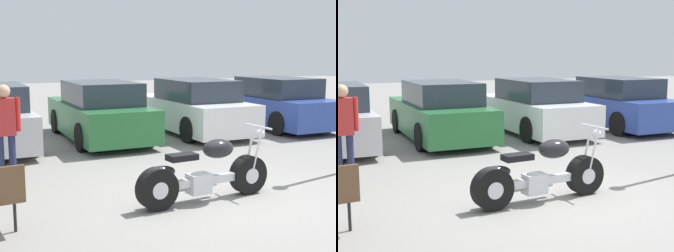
% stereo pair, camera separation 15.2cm
% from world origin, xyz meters
% --- Properties ---
extents(ground_plane, '(60.00, 60.00, 0.00)m').
position_xyz_m(ground_plane, '(0.00, 0.00, 0.00)').
color(ground_plane, gray).
extents(motorcycle, '(2.26, 0.62, 1.08)m').
position_xyz_m(motorcycle, '(-0.45, 0.02, 0.42)').
color(motorcycle, black).
rests_on(motorcycle, ground_plane).
extents(parked_car_green, '(1.83, 4.48, 1.50)m').
position_xyz_m(parked_car_green, '(-0.38, 5.68, 0.70)').
color(parked_car_green, '#286B38').
rests_on(parked_car_green, ground_plane).
extents(parked_car_white, '(1.83, 4.48, 1.50)m').
position_xyz_m(parked_car_white, '(2.30, 5.59, 0.70)').
color(parked_car_white, white).
rests_on(parked_car_white, ground_plane).
extents(parked_car_blue, '(1.83, 4.48, 1.50)m').
position_xyz_m(parked_car_blue, '(4.98, 5.50, 0.70)').
color(parked_car_blue, '#2D479E').
rests_on(parked_car_blue, ground_plane).
extents(person_standing, '(0.52, 0.23, 1.70)m').
position_xyz_m(person_standing, '(-3.03, 2.26, 1.01)').
color(person_standing, '#232847').
rests_on(person_standing, ground_plane).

